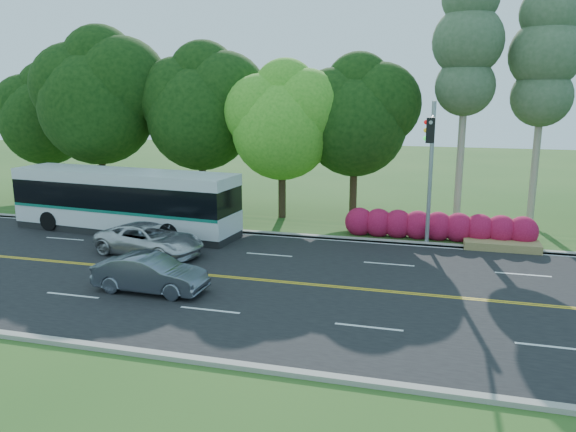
% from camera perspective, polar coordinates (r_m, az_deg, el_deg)
% --- Properties ---
extents(ground, '(120.00, 120.00, 0.00)m').
position_cam_1_polar(ground, '(22.80, -3.31, -6.49)').
color(ground, '#28521B').
rests_on(ground, ground).
extents(road, '(60.00, 14.00, 0.02)m').
position_cam_1_polar(road, '(22.79, -3.31, -6.47)').
color(road, black).
rests_on(road, ground).
extents(curb_north, '(60.00, 0.30, 0.15)m').
position_cam_1_polar(curb_north, '(29.35, 1.11, -1.97)').
color(curb_north, gray).
rests_on(curb_north, ground).
extents(curb_south, '(60.00, 0.30, 0.15)m').
position_cam_1_polar(curb_south, '(16.66, -11.36, -13.89)').
color(curb_south, gray).
rests_on(curb_south, ground).
extents(grass_verge, '(60.00, 4.00, 0.10)m').
position_cam_1_polar(grass_verge, '(31.10, 1.94, -1.19)').
color(grass_verge, '#28521B').
rests_on(grass_verge, ground).
extents(lane_markings, '(57.60, 13.82, 0.00)m').
position_cam_1_polar(lane_markings, '(22.82, -3.54, -6.42)').
color(lane_markings, gold).
rests_on(lane_markings, road).
extents(tree_row, '(44.70, 9.10, 13.84)m').
position_cam_1_polar(tree_row, '(34.72, -5.22, 11.33)').
color(tree_row, black).
rests_on(tree_row, ground).
extents(bougainvillea_hedge, '(9.50, 2.25, 1.50)m').
position_cam_1_polar(bougainvillea_hedge, '(29.35, 15.34, -1.14)').
color(bougainvillea_hedge, maroon).
rests_on(bougainvillea_hedge, ground).
extents(traffic_signal, '(0.42, 6.10, 7.00)m').
position_cam_1_polar(traffic_signal, '(25.97, 14.29, 6.06)').
color(traffic_signal, '#97999F').
rests_on(traffic_signal, ground).
extents(transit_bus, '(12.88, 4.00, 3.32)m').
position_cam_1_polar(transit_bus, '(31.24, -16.30, 1.39)').
color(transit_bus, silver).
rests_on(transit_bus, road).
extents(sedan, '(4.33, 1.59, 1.42)m').
position_cam_1_polar(sedan, '(21.85, -13.81, -5.69)').
color(sedan, '#575D69').
rests_on(sedan, road).
extents(suv, '(5.57, 3.40, 1.44)m').
position_cam_1_polar(suv, '(26.66, -13.85, -2.36)').
color(suv, silver).
rests_on(suv, road).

